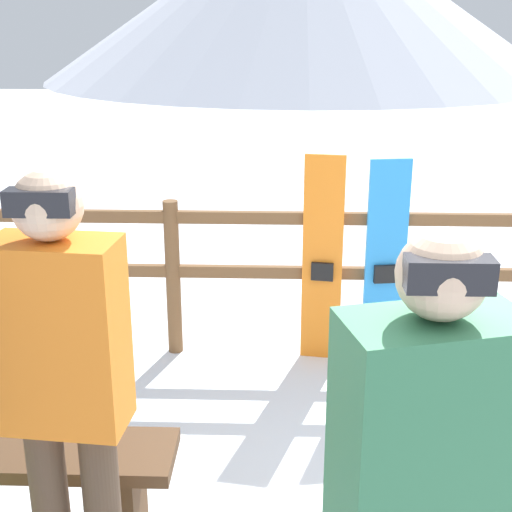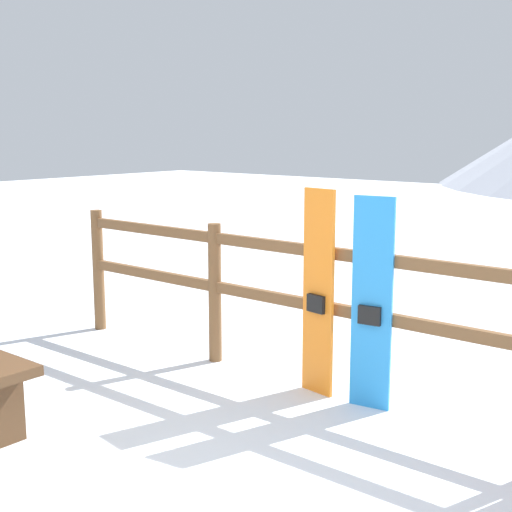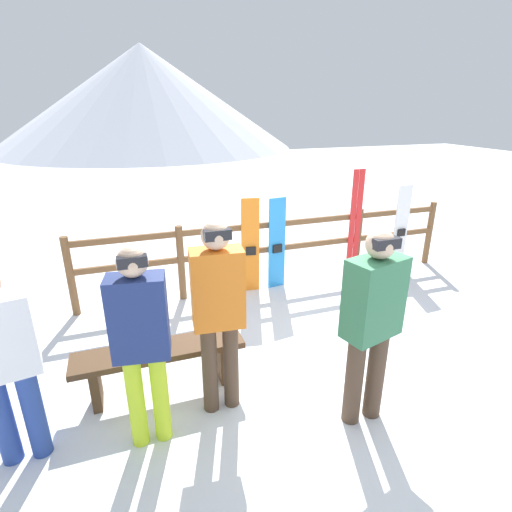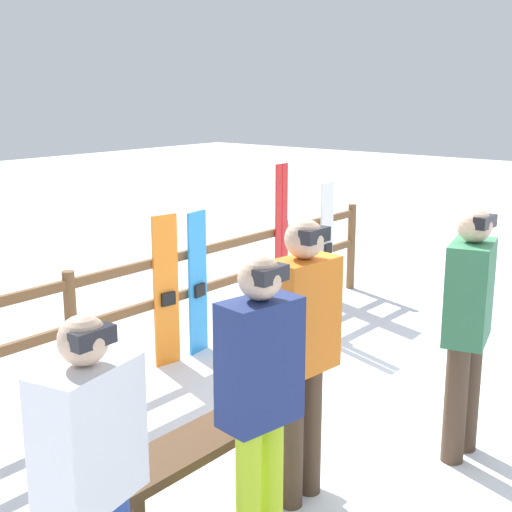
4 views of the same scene
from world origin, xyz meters
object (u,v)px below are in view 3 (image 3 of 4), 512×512
(person_navy, at_px, (141,336))
(bench, at_px, (160,358))
(ski_pair_red, at_px, (355,224))
(snowboard_white, at_px, (401,228))
(person_orange, at_px, (218,306))
(snowboard_blue, at_px, (277,244))
(snowboard_orange, at_px, (250,246))
(person_white, at_px, (3,358))
(person_plaid_green, at_px, (372,317))

(person_navy, bearing_deg, bench, 75.39)
(ski_pair_red, relative_size, snowboard_white, 1.20)
(person_orange, distance_m, snowboard_blue, 2.69)
(snowboard_orange, height_order, snowboard_white, snowboard_white)
(snowboard_blue, xyz_separation_m, ski_pair_red, (1.31, 0.00, 0.17))
(person_navy, bearing_deg, snowboard_white, 29.76)
(person_navy, xyz_separation_m, person_white, (-0.95, 0.15, -0.07))
(snowboard_blue, bearing_deg, person_white, -142.92)
(bench, relative_size, ski_pair_red, 0.92)
(person_orange, xyz_separation_m, person_plaid_green, (1.14, -0.54, -0.03))
(person_plaid_green, bearing_deg, person_orange, 154.80)
(bench, relative_size, snowboard_white, 1.11)
(person_plaid_green, distance_m, snowboard_blue, 2.81)
(person_orange, bearing_deg, snowboard_orange, 65.48)
(person_white, height_order, snowboard_white, person_white)
(person_orange, height_order, ski_pair_red, person_orange)
(person_white, xyz_separation_m, snowboard_white, (5.21, 2.29, -0.21))
(ski_pair_red, bearing_deg, snowboard_white, -0.23)
(person_navy, distance_m, snowboard_orange, 2.97)
(person_white, distance_m, snowboard_blue, 3.80)
(snowboard_orange, distance_m, ski_pair_red, 1.73)
(snowboard_white, bearing_deg, snowboard_blue, -180.00)
(person_plaid_green, relative_size, person_navy, 1.03)
(person_plaid_green, xyz_separation_m, snowboard_blue, (0.30, 2.78, -0.32))
(snowboard_orange, height_order, ski_pair_red, ski_pair_red)
(person_navy, height_order, snowboard_white, person_navy)
(person_orange, xyz_separation_m, snowboard_orange, (1.02, 2.25, -0.34))
(person_white, distance_m, snowboard_orange, 3.48)
(person_orange, bearing_deg, bench, 140.06)
(bench, bearing_deg, snowboard_white, 24.12)
(person_orange, xyz_separation_m, snowboard_blue, (1.44, 2.24, -0.35))
(snowboard_blue, relative_size, ski_pair_red, 0.80)
(snowboard_blue, height_order, snowboard_white, snowboard_white)
(ski_pair_red, bearing_deg, person_orange, -140.65)
(person_plaid_green, height_order, snowboard_white, person_plaid_green)
(bench, distance_m, ski_pair_red, 3.75)
(snowboard_blue, bearing_deg, snowboard_white, 0.00)
(snowboard_orange, height_order, snowboard_blue, snowboard_orange)
(person_orange, bearing_deg, person_navy, -163.32)
(bench, relative_size, person_white, 0.98)
(person_navy, xyz_separation_m, ski_pair_red, (3.38, 2.44, -0.14))
(person_white, xyz_separation_m, snowboard_blue, (3.03, 2.29, -0.24))
(person_plaid_green, distance_m, ski_pair_red, 3.22)
(person_plaid_green, relative_size, snowboard_blue, 1.27)
(person_orange, bearing_deg, ski_pair_red, 39.35)
(person_white, relative_size, ski_pair_red, 0.94)
(person_navy, bearing_deg, snowboard_orange, 55.66)
(person_plaid_green, bearing_deg, ski_pair_red, 60.03)
(person_navy, relative_size, snowboard_orange, 1.22)
(person_orange, bearing_deg, person_plaid_green, -25.20)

